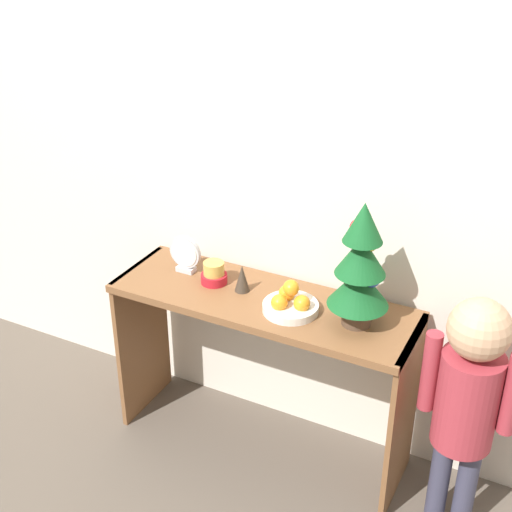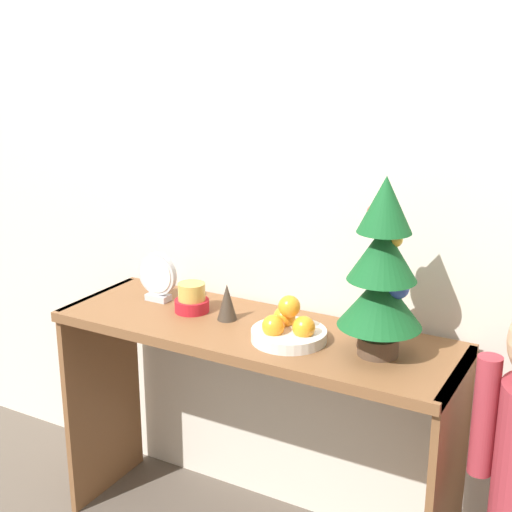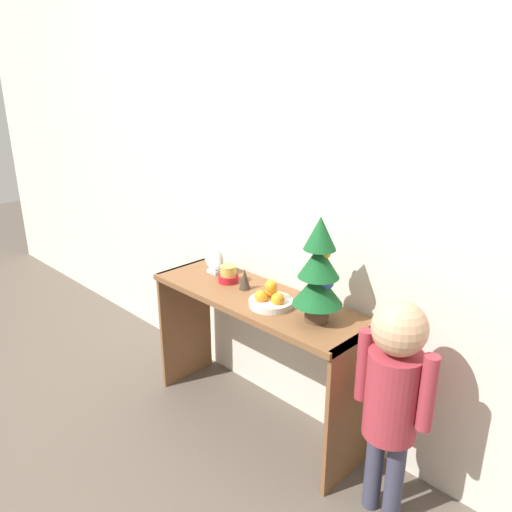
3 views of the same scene
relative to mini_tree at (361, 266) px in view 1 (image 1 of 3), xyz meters
The scene contains 9 objects.
ground_plane 1.03m from the mini_tree, 152.76° to the right, with size 12.00×12.00×0.00m, color brown.
back_wall 0.54m from the mini_tree, 147.44° to the left, with size 7.00×0.05×2.50m, color beige.
console_table 0.54m from the mini_tree, behind, with size 1.18×0.39×0.71m.
mini_tree is the anchor object (origin of this frame).
fruit_bowl 0.31m from the mini_tree, behind, with size 0.21×0.21×0.13m.
singing_bowl 0.63m from the mini_tree, behind, with size 0.10×0.10×0.09m.
desk_clock 0.76m from the mini_tree, behind, with size 0.14×0.04×0.16m.
figurine 0.50m from the mini_tree, behind, with size 0.06×0.06×0.11m.
child_figure 0.55m from the mini_tree, ahead, with size 0.33×0.21×0.96m.
Camera 1 is at (1.02, -1.86, 2.11)m, focal length 50.00 mm.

